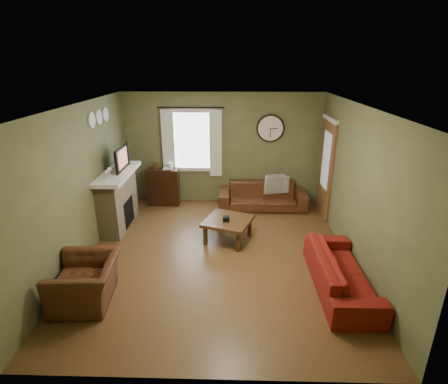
{
  "coord_description": "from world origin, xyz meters",
  "views": [
    {
      "loc": [
        0.26,
        -5.43,
        3.25
      ],
      "look_at": [
        0.1,
        0.4,
        1.05
      ],
      "focal_mm": 28.0,
      "sensor_mm": 36.0,
      "label": 1
    }
  ],
  "objects_px": {
    "sofa_red": "(341,272)",
    "armchair": "(86,282)",
    "bookshelf": "(163,187)",
    "sofa_brown": "(262,196)",
    "coffee_table": "(228,230)"
  },
  "relations": [
    {
      "from": "sofa_red",
      "to": "armchair",
      "type": "distance_m",
      "value": 3.73
    },
    {
      "from": "bookshelf",
      "to": "sofa_brown",
      "type": "distance_m",
      "value": 2.35
    },
    {
      "from": "sofa_red",
      "to": "coffee_table",
      "type": "xyz_separation_m",
      "value": [
        -1.72,
        1.46,
        -0.06
      ]
    },
    {
      "from": "bookshelf",
      "to": "armchair",
      "type": "height_order",
      "value": "bookshelf"
    },
    {
      "from": "sofa_brown",
      "to": "coffee_table",
      "type": "distance_m",
      "value": 1.81
    },
    {
      "from": "sofa_brown",
      "to": "armchair",
      "type": "distance_m",
      "value": 4.45
    },
    {
      "from": "sofa_red",
      "to": "armchair",
      "type": "relative_size",
      "value": 1.96
    },
    {
      "from": "sofa_brown",
      "to": "coffee_table",
      "type": "bearing_deg",
      "value": -115.29
    },
    {
      "from": "sofa_brown",
      "to": "armchair",
      "type": "bearing_deg",
      "value": -128.2
    },
    {
      "from": "bookshelf",
      "to": "coffee_table",
      "type": "height_order",
      "value": "bookshelf"
    },
    {
      "from": "bookshelf",
      "to": "sofa_brown",
      "type": "bearing_deg",
      "value": -3.27
    },
    {
      "from": "sofa_red",
      "to": "sofa_brown",
      "type": "bearing_deg",
      "value": 17.08
    },
    {
      "from": "sofa_red",
      "to": "armchair",
      "type": "height_order",
      "value": "armchair"
    },
    {
      "from": "sofa_red",
      "to": "coffee_table",
      "type": "distance_m",
      "value": 2.26
    },
    {
      "from": "armchair",
      "to": "coffee_table",
      "type": "xyz_separation_m",
      "value": [
        1.98,
        1.87,
        -0.1
      ]
    }
  ]
}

